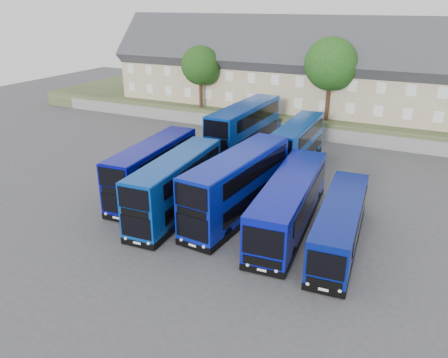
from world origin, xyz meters
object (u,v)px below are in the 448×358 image
coach_east_a (289,204)px  tree_west (202,67)px  dd_front_mid (176,187)px  dd_front_left (153,170)px  tree_mid (332,66)px

coach_east_a → tree_west: 29.71m
dd_front_mid → coach_east_a: size_ratio=0.84×
coach_east_a → tree_west: tree_west is taller
dd_front_left → dd_front_mid: size_ratio=0.99×
dd_front_mid → dd_front_left: bearing=144.7°
dd_front_mid → tree_west: (-10.86, 23.98, 4.93)m
tree_west → tree_mid: (16.00, 0.50, 1.02)m
dd_front_mid → tree_west: tree_west is taller
coach_east_a → tree_west: size_ratio=1.72×
dd_front_mid → tree_mid: (5.14, 24.48, 5.95)m
tree_mid → tree_west: bearing=-178.2°
tree_mid → coach_east_a: bearing=-82.7°
dd_front_mid → tree_mid: 25.71m
coach_east_a → dd_front_mid: bearing=-172.7°
dd_front_mid → coach_east_a: bearing=8.3°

